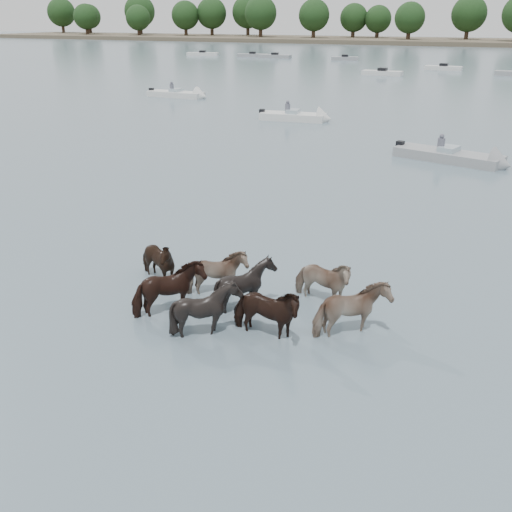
% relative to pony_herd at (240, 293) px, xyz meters
% --- Properties ---
extents(ground, '(400.00, 400.00, 0.00)m').
position_rel_pony_herd_xyz_m(ground, '(1.88, -0.80, -0.54)').
color(ground, '#4B606C').
rests_on(ground, ground).
extents(shoreline, '(160.00, 30.00, 1.00)m').
position_rel_pony_herd_xyz_m(shoreline, '(-68.12, 149.20, -0.04)').
color(shoreline, '#4C4233').
rests_on(shoreline, ground).
extents(pony_herd, '(7.46, 3.68, 1.49)m').
position_rel_pony_herd_xyz_m(pony_herd, '(0.00, 0.00, 0.00)').
color(pony_herd, black).
rests_on(pony_herd, ground).
extents(motorboat_a, '(5.16, 2.09, 1.92)m').
position_rel_pony_herd_xyz_m(motorboat_a, '(-7.59, 27.01, -0.32)').
color(motorboat_a, silver).
rests_on(motorboat_a, ground).
extents(motorboat_b, '(5.92, 3.14, 1.92)m').
position_rel_pony_herd_xyz_m(motorboat_b, '(3.64, 18.40, -0.32)').
color(motorboat_b, gray).
rests_on(motorboat_b, ground).
extents(motorboat_f, '(5.85, 1.79, 1.92)m').
position_rel_pony_herd_xyz_m(motorboat_f, '(-21.19, 34.27, -0.32)').
color(motorboat_f, silver).
rests_on(motorboat_f, ground).
extents(distant_flotilla, '(105.69, 25.98, 0.93)m').
position_rel_pony_herd_xyz_m(distant_flotilla, '(2.03, 77.13, -0.29)').
color(distant_flotilla, silver).
rests_on(distant_flotilla, ground).
extents(treeline, '(151.89, 21.36, 12.43)m').
position_rel_pony_herd_xyz_m(treeline, '(-70.38, 151.20, 6.23)').
color(treeline, '#382619').
rests_on(treeline, ground).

